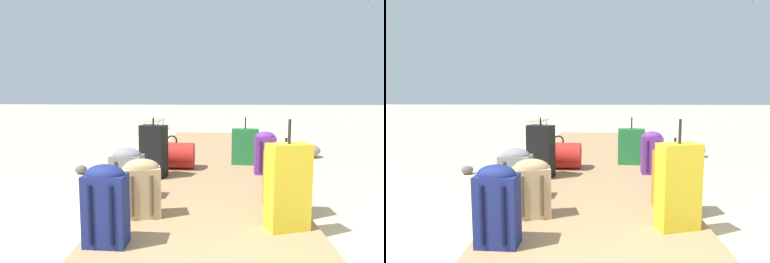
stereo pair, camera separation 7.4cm
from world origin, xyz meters
TOP-DOWN VIEW (x-y plane):
  - ground_plane at (0.00, 3.41)m, footprint 60.00×60.00m
  - boardwalk at (0.00, 4.26)m, footprint 1.90×8.51m
  - suitcase_orange at (0.76, 2.29)m, footprint 0.39×0.24m
  - backpack_purple at (0.79, 3.68)m, footprint 0.29×0.25m
  - suitcase_green at (0.58, 4.28)m, footprint 0.43×0.24m
  - backpack_navy at (-0.73, 1.42)m, footprint 0.31×0.22m
  - suitcase_yellow at (0.67, 1.78)m, footprint 0.38×0.27m
  - backpack_grey at (-0.85, 2.50)m, footprint 0.35×0.27m
  - suitcase_black at (-0.72, 3.41)m, footprint 0.38×0.30m
  - duffel_bag_red at (-0.54, 3.95)m, footprint 0.68×0.41m
  - backpack_blue at (0.79, 2.77)m, footprint 0.30×0.25m
  - backpack_tan at (-0.58, 1.99)m, footprint 0.37×0.27m
  - lounge_chair at (-1.98, 10.49)m, footprint 0.62×1.56m
  - rock_left_mid at (-1.90, 3.84)m, footprint 0.23×0.23m
  - rock_right_far at (1.86, 5.34)m, footprint 0.64×0.59m

SIDE VIEW (x-z plane):
  - ground_plane at x=0.00m, z-range 0.00..0.00m
  - boardwalk at x=0.00m, z-range 0.00..0.08m
  - rock_left_mid at x=-1.90m, z-range 0.00..0.13m
  - rock_right_far at x=1.86m, z-range 0.00..0.26m
  - duffel_bag_red at x=-0.54m, z-range 0.03..0.52m
  - lounge_chair at x=-1.98m, z-range -0.06..0.72m
  - backpack_blue at x=0.79m, z-range 0.09..0.59m
  - suitcase_orange at x=0.76m, z-range 0.01..0.71m
  - backpack_tan at x=-0.58m, z-range 0.09..0.63m
  - suitcase_green at x=0.58m, z-range -0.01..0.74m
  - backpack_grey at x=-0.85m, z-range 0.09..0.64m
  - backpack_purple at x=0.79m, z-range 0.09..0.69m
  - backpack_navy at x=-0.73m, z-range 0.10..0.70m
  - suitcase_black at x=-0.72m, z-range 0.03..0.83m
  - suitcase_yellow at x=0.67m, z-range -0.02..0.90m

